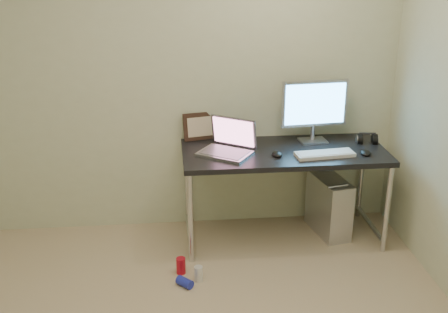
% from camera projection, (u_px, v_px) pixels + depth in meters
% --- Properties ---
extents(wall_back, '(3.50, 0.02, 2.50)m').
position_uv_depth(wall_back, '(178.00, 78.00, 4.35)').
color(wall_back, beige).
rests_on(wall_back, ground).
extents(desk, '(1.56, 0.68, 0.75)m').
position_uv_depth(desk, '(284.00, 160.00, 4.32)').
color(desk, black).
rests_on(desk, ground).
extents(tower_computer, '(0.29, 0.49, 0.51)m').
position_uv_depth(tower_computer, '(329.00, 205.00, 4.56)').
color(tower_computer, silver).
rests_on(tower_computer, ground).
extents(cable_a, '(0.01, 0.16, 0.69)m').
position_uv_depth(cable_a, '(316.00, 176.00, 4.72)').
color(cable_a, black).
rests_on(cable_a, ground).
extents(cable_b, '(0.02, 0.11, 0.71)m').
position_uv_depth(cable_b, '(327.00, 178.00, 4.72)').
color(cable_b, black).
rests_on(cable_b, ground).
extents(can_red, '(0.07, 0.07, 0.12)m').
position_uv_depth(can_red, '(181.00, 266.00, 4.04)').
color(can_red, '#B71022').
rests_on(can_red, ground).
extents(can_white, '(0.08, 0.08, 0.11)m').
position_uv_depth(can_white, '(199.00, 274.00, 3.95)').
color(can_white, silver).
rests_on(can_white, ground).
extents(can_blue, '(0.13, 0.13, 0.07)m').
position_uv_depth(can_blue, '(185.00, 282.00, 3.89)').
color(can_blue, '#212DBD').
rests_on(can_blue, ground).
extents(laptop, '(0.48, 0.46, 0.26)m').
position_uv_depth(laptop, '(228.00, 145.00, 4.22)').
color(laptop, '#A6A7AD').
rests_on(laptop, desk).
extents(monitor, '(0.53, 0.17, 0.50)m').
position_uv_depth(monitor, '(315.00, 106.00, 4.37)').
color(monitor, '#A6A7AD').
rests_on(monitor, desk).
extents(keyboard, '(0.45, 0.19, 0.03)m').
position_uv_depth(keyboard, '(325.00, 154.00, 4.17)').
color(keyboard, silver).
rests_on(keyboard, desk).
extents(mouse_right, '(0.10, 0.14, 0.04)m').
position_uv_depth(mouse_right, '(366.00, 152.00, 4.20)').
color(mouse_right, black).
rests_on(mouse_right, desk).
extents(mouse_left, '(0.08, 0.12, 0.04)m').
position_uv_depth(mouse_left, '(277.00, 153.00, 4.17)').
color(mouse_left, black).
rests_on(mouse_left, desk).
extents(headphones, '(0.17, 0.10, 0.11)m').
position_uv_depth(headphones, '(367.00, 139.00, 4.44)').
color(headphones, black).
rests_on(headphones, desk).
extents(picture_frame, '(0.29, 0.14, 0.22)m').
position_uv_depth(picture_frame, '(200.00, 126.00, 4.49)').
color(picture_frame, black).
rests_on(picture_frame, desk).
extents(webcam, '(0.04, 0.03, 0.12)m').
position_uv_depth(webcam, '(232.00, 129.00, 4.51)').
color(webcam, silver).
rests_on(webcam, desk).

